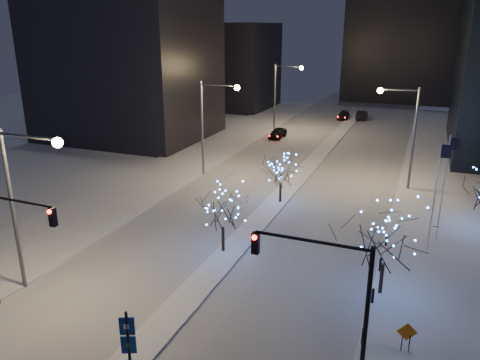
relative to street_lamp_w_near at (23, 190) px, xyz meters
The scene contains 23 objects.
ground 11.23m from the street_lamp_w_near, 12.61° to the right, with size 160.00×160.00×0.00m, color white.
road 34.80m from the street_lamp_w_near, 74.85° to the left, with size 20.00×130.00×0.02m, color #B5BBC5.
median 30.09m from the street_lamp_w_near, 72.30° to the left, with size 2.00×80.00×0.15m, color silver.
east_sidewalk 30.63m from the street_lamp_w_near, 36.94° to the left, with size 10.00×90.00×0.15m, color silver.
west_sidewalk 19.77m from the street_lamp_w_near, 105.71° to the left, with size 8.00×90.00×0.15m, color silver.
filler_west_near 42.87m from the street_lamp_w_near, 116.64° to the left, with size 22.00×18.00×24.00m, color black.
filler_west_far 70.12m from the street_lamp_w_near, 104.09° to the left, with size 18.00×16.00×16.00m, color black.
street_lamp_w_near is the anchor object (origin of this frame).
street_lamp_w_mid 25.00m from the street_lamp_w_near, 90.00° to the left, with size 4.40×0.56×10.00m.
street_lamp_w_far 50.00m from the street_lamp_w_near, 90.00° to the left, with size 4.40×0.56×10.00m.
street_lamp_east 33.85m from the street_lamp_w_near, 55.81° to the left, with size 3.90×0.56×10.00m.
traffic_signal_west 2.70m from the street_lamp_w_near, 76.04° to the right, with size 5.26×0.43×7.00m.
traffic_signal_east 17.99m from the street_lamp_w_near, ahead, with size 5.26×0.43×7.00m.
flagpoles 27.07m from the street_lamp_w_near, 34.36° to the left, with size 1.35×2.60×8.00m.
bollards 21.57m from the street_lamp_w_near, 22.69° to the left, with size 0.16×12.16×0.90m.
car_near 45.13m from the street_lamp_w_near, 88.48° to the left, with size 1.73×4.31×1.47m, color black.
car_mid 65.03m from the street_lamp_w_near, 80.73° to the left, with size 1.60×4.59×1.51m, color black.
car_far 63.47m from the street_lamp_w_near, 83.24° to the left, with size 1.84×4.53×1.31m, color black.
holiday_tree_median_near 12.60m from the street_lamp_w_near, 46.38° to the left, with size 5.04×5.04×5.13m.
holiday_tree_median_far 22.09m from the street_lamp_w_near, 64.77° to the left, with size 3.75×3.75×4.43m.
holiday_tree_plaza_near 20.92m from the street_lamp_w_near, 20.52° to the left, with size 5.71×5.71×5.96m.
wayfinding_sign 11.61m from the street_lamp_w_near, 24.65° to the right, with size 0.64×0.34×3.75m.
construction_sign 21.92m from the street_lamp_w_near, ahead, with size 0.97×0.25×1.63m.
Camera 1 is at (11.85, -16.65, 15.36)m, focal length 35.00 mm.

